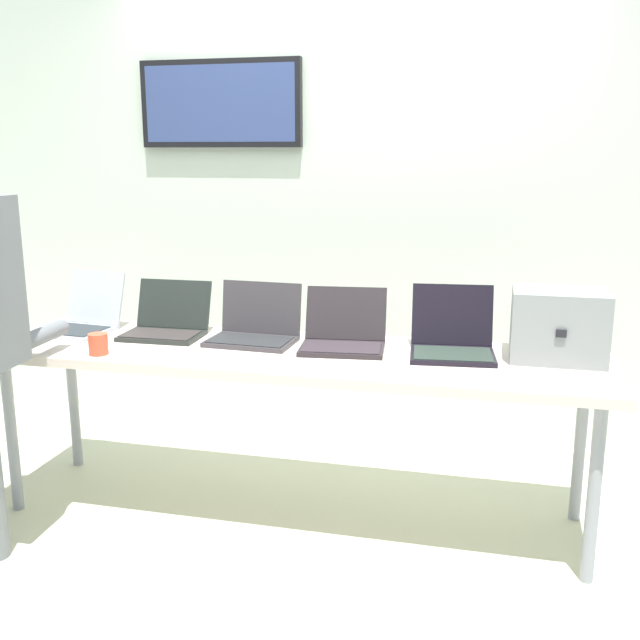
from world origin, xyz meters
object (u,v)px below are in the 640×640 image
laptop_station_0 (83,318)px  laptop_station_4 (452,339)px  equipment_box (558,325)px  workbench (291,363)px  laptop_station_3 (344,335)px  coffee_mug (98,344)px  laptop_station_1 (167,323)px  laptop_station_2 (255,328)px

laptop_station_0 → laptop_station_4: bearing=-0.2°
equipment_box → laptop_station_0: (-2.16, -0.01, -0.08)m
workbench → laptop_station_3: size_ratio=6.85×
coffee_mug → equipment_box: bearing=11.4°
workbench → laptop_station_0: laptop_station_0 is taller
laptop_station_1 → coffee_mug: bearing=-109.7°
laptop_station_0 → coffee_mug: size_ratio=4.16×
equipment_box → laptop_station_1: bearing=-180.0°
laptop_station_0 → laptop_station_4: (1.74, -0.00, 0.00)m
laptop_station_4 → coffee_mug: size_ratio=4.18×
workbench → laptop_station_4: (0.68, 0.11, 0.12)m
workbench → coffee_mug: coffee_mug is taller
equipment_box → laptop_station_3: 0.89m
equipment_box → laptop_station_0: bearing=-179.7°
laptop_station_4 → laptop_station_1: bearing=179.3°
equipment_box → coffee_mug: equipment_box is taller
laptop_station_2 → laptop_station_1: bearing=178.6°
laptop_station_3 → laptop_station_4: bearing=1.2°
laptop_station_1 → coffee_mug: size_ratio=4.05×
laptop_station_2 → laptop_station_3: (0.41, -0.01, -0.00)m
laptop_station_3 → coffee_mug: (-0.98, -0.35, -0.01)m
equipment_box → workbench: bearing=-173.4°
laptop_station_0 → laptop_station_2: bearing=0.0°
laptop_station_3 → laptop_station_1: bearing=178.3°
laptop_station_3 → coffee_mug: size_ratio=4.34×
laptop_station_1 → workbench: bearing=-11.3°
laptop_station_0 → laptop_station_1: 0.43m
laptop_station_2 → coffee_mug: laptop_station_2 is taller
laptop_station_0 → laptop_station_3: 1.27m
laptop_station_3 → laptop_station_2: bearing=177.9°
laptop_station_1 → laptop_station_3: bearing=-1.7°
laptop_station_4 → laptop_station_2: bearing=179.7°
equipment_box → laptop_station_4: 0.43m
equipment_box → laptop_station_3: bearing=-178.4°
equipment_box → coffee_mug: bearing=-168.6°
laptop_station_0 → laptop_station_4: 1.74m
laptop_station_0 → laptop_station_2: laptop_station_0 is taller
laptop_station_3 → workbench: bearing=-154.2°
laptop_station_4 → coffee_mug: (-1.45, -0.36, -0.02)m
equipment_box → laptop_station_2: (-1.30, -0.01, -0.09)m
laptop_station_3 → laptop_station_4: laptop_station_4 is taller
laptop_station_2 → laptop_station_3: size_ratio=1.00×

